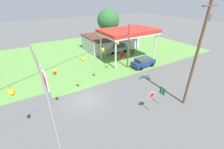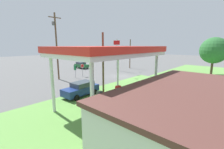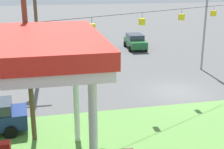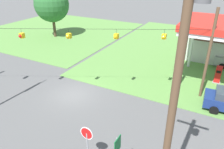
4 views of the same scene
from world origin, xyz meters
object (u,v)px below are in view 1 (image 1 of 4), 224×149
(route_sign, at_px, (162,93))
(utility_pole_main, at_px, (197,52))
(gas_station_store, at_px, (110,41))
(fuel_pump_near, at_px, (122,56))
(fuel_pump_far, at_px, (133,54))
(tree_behind_station, at_px, (108,20))
(car_at_pumps_rear, at_px, (117,48))
(stop_sign_roadside, at_px, (151,98))
(stop_sign_overhead, at_px, (48,96))
(car_at_pumps_front, at_px, (143,62))
(gas_station_canopy, at_px, (129,32))

(route_sign, distance_m, utility_pole_main, 5.56)
(gas_station_store, distance_m, fuel_pump_near, 8.26)
(fuel_pump_far, xyz_separation_m, tree_behind_station, (2.69, 14.78, 4.66))
(car_at_pumps_rear, xyz_separation_m, stop_sign_roadside, (-7.65, -18.50, 0.81))
(tree_behind_station, bearing_deg, stop_sign_overhead, -126.71)
(car_at_pumps_front, relative_size, stop_sign_overhead, 0.61)
(fuel_pump_near, distance_m, route_sign, 14.38)
(stop_sign_roadside, height_order, stop_sign_overhead, stop_sign_overhead)
(gas_station_canopy, distance_m, fuel_pump_far, 4.81)
(stop_sign_overhead, bearing_deg, gas_station_store, 50.43)
(gas_station_store, bearing_deg, gas_station_canopy, -95.00)
(fuel_pump_far, bearing_deg, car_at_pumps_front, -105.08)
(car_at_pumps_rear, height_order, route_sign, route_sign)
(gas_station_canopy, bearing_deg, fuel_pump_near, -179.94)
(car_at_pumps_front, xyz_separation_m, route_sign, (-5.49, -9.25, 0.81))
(car_at_pumps_rear, distance_m, utility_pole_main, 20.55)
(fuel_pump_near, height_order, fuel_pump_far, same)
(stop_sign_roadside, height_order, route_sign, stop_sign_roadside)
(stop_sign_overhead, xyz_separation_m, tree_behind_station, (20.96, 28.11, 0.22))
(stop_sign_roadside, relative_size, utility_pole_main, 0.22)
(car_at_pumps_rear, xyz_separation_m, route_sign, (-5.85, -18.34, 0.71))
(gas_station_canopy, distance_m, utility_pole_main, 15.30)
(gas_station_canopy, xyz_separation_m, fuel_pump_far, (1.38, -0.00, -4.61))
(stop_sign_overhead, height_order, utility_pole_main, utility_pole_main)
(stop_sign_overhead, bearing_deg, gas_station_canopy, 38.29)
(fuel_pump_far, height_order, stop_sign_overhead, stop_sign_overhead)
(fuel_pump_near, xyz_separation_m, tree_behind_station, (5.45, 14.78, 4.66))
(stop_sign_roadside, bearing_deg, route_sign, -174.86)
(stop_sign_overhead, bearing_deg, fuel_pump_far, 36.12)
(tree_behind_station, bearing_deg, gas_station_store, -116.28)
(gas_station_store, xyz_separation_m, route_sign, (-6.03, -21.75, -0.04))
(fuel_pump_near, relative_size, route_sign, 0.74)
(fuel_pump_near, bearing_deg, gas_station_canopy, 0.06)
(car_at_pumps_front, bearing_deg, gas_station_canopy, 88.35)
(tree_behind_station, bearing_deg, utility_pole_main, -102.60)
(gas_station_canopy, height_order, car_at_pumps_rear, gas_station_canopy)
(tree_behind_station, bearing_deg, stop_sign_roadside, -111.29)
(fuel_pump_far, bearing_deg, fuel_pump_near, 180.00)
(gas_station_store, bearing_deg, tree_behind_station, 63.72)
(gas_station_canopy, relative_size, fuel_pump_near, 5.90)
(car_at_pumps_front, distance_m, stop_sign_overhead, 19.67)
(car_at_pumps_rear, distance_m, route_sign, 19.27)
(fuel_pump_far, height_order, car_at_pumps_front, fuel_pump_far)
(car_at_pumps_rear, bearing_deg, tree_behind_station, -103.94)
(car_at_pumps_rear, bearing_deg, car_at_pumps_front, 92.88)
(fuel_pump_near, bearing_deg, tree_behind_station, 69.76)
(gas_station_store, relative_size, stop_sign_roadside, 4.90)
(gas_station_store, height_order, stop_sign_overhead, stop_sign_overhead)
(gas_station_store, xyz_separation_m, tree_behind_station, (3.37, 6.83, 3.76))
(fuel_pump_near, xyz_separation_m, fuel_pump_far, (2.76, 0.00, 0.00))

